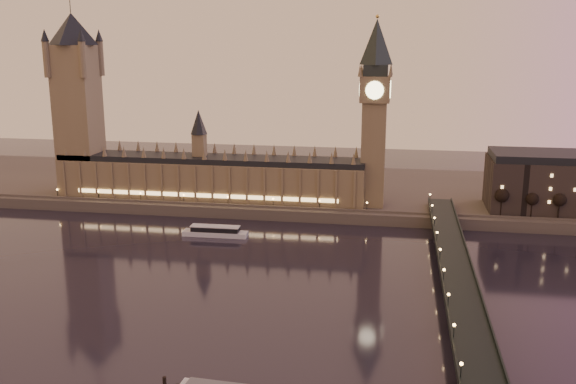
% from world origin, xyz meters
% --- Properties ---
extents(ground, '(700.00, 700.00, 0.00)m').
position_xyz_m(ground, '(0.00, 0.00, 0.00)').
color(ground, black).
rests_on(ground, ground).
extents(far_embankment, '(560.00, 130.00, 6.00)m').
position_xyz_m(far_embankment, '(30.00, 165.00, 3.00)').
color(far_embankment, '#423D35').
rests_on(far_embankment, ground).
extents(palace_of_westminster, '(180.00, 26.62, 52.00)m').
position_xyz_m(palace_of_westminster, '(-40.12, 120.99, 21.71)').
color(palace_of_westminster, brown).
rests_on(palace_of_westminster, ground).
extents(victoria_tower, '(31.68, 31.68, 118.00)m').
position_xyz_m(victoria_tower, '(-120.00, 121.00, 65.79)').
color(victoria_tower, brown).
rests_on(victoria_tower, ground).
extents(big_ben, '(17.68, 17.68, 104.00)m').
position_xyz_m(big_ben, '(53.99, 120.99, 63.95)').
color(big_ben, brown).
rests_on(big_ben, ground).
extents(westminster_bridge, '(13.20, 260.00, 15.30)m').
position_xyz_m(westminster_bridge, '(91.61, 0.00, 5.52)').
color(westminster_bridge, black).
rests_on(westminster_bridge, ground).
extents(bare_tree_0, '(6.79, 6.79, 13.80)m').
position_xyz_m(bare_tree_0, '(123.45, 109.00, 16.32)').
color(bare_tree_0, black).
rests_on(bare_tree_0, ground).
extents(bare_tree_1, '(6.79, 6.79, 13.80)m').
position_xyz_m(bare_tree_1, '(137.40, 109.00, 16.32)').
color(bare_tree_1, black).
rests_on(bare_tree_1, ground).
extents(bare_tree_2, '(6.79, 6.79, 13.80)m').
position_xyz_m(bare_tree_2, '(151.35, 109.00, 16.32)').
color(bare_tree_2, black).
rests_on(bare_tree_2, ground).
extents(cruise_boat_a, '(33.05, 7.75, 5.27)m').
position_xyz_m(cruise_boat_a, '(-22.42, 68.71, 2.32)').
color(cruise_boat_a, silver).
rests_on(cruise_boat_a, ground).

